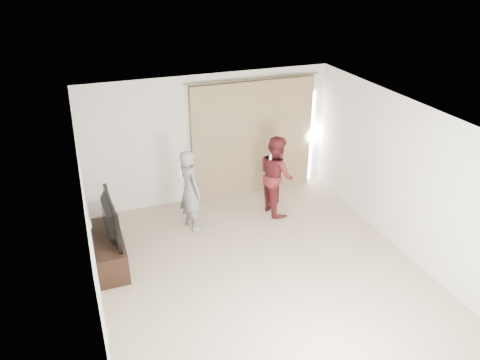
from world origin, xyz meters
name	(u,v)px	position (x,y,z in m)	size (l,w,h in m)	color
floor	(261,271)	(0.00, 0.00, 0.00)	(5.50, 5.50, 0.00)	tan
wall_back	(210,138)	(0.00, 2.75, 1.30)	(5.00, 0.04, 2.60)	silver
wall_left	(90,232)	(-2.50, 0.00, 1.30)	(0.04, 5.50, 2.60)	silver
ceiling	(265,118)	(0.00, 0.00, 2.60)	(5.00, 5.50, 0.01)	white
curtain	(254,138)	(0.91, 2.68, 1.20)	(2.80, 0.11, 2.46)	#917E58
tv_console	(109,250)	(-2.27, 1.06, 0.26)	(0.47, 1.35, 0.52)	black
tv	(105,219)	(-2.27, 1.06, 0.86)	(1.17, 0.15, 0.67)	black
scratching_post	(112,218)	(-2.10, 2.21, 0.18)	(0.34, 0.34, 0.45)	tan
person_man	(190,190)	(-0.71, 1.69, 0.78)	(0.52, 0.65, 1.56)	slate
person_woman	(276,175)	(1.00, 1.72, 0.79)	(0.64, 0.80, 1.58)	#55191C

